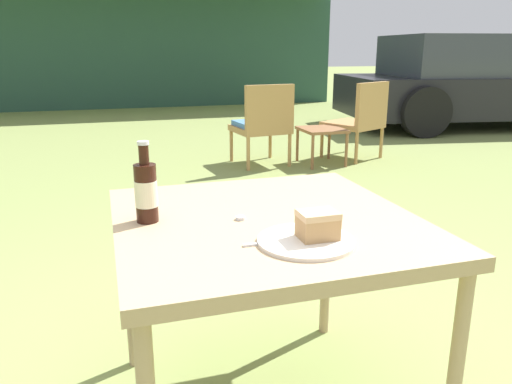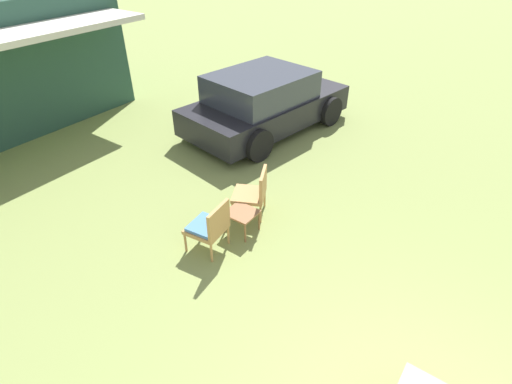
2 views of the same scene
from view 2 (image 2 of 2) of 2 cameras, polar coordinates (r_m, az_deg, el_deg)
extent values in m
cube|color=black|center=(9.51, 1.50, 11.75)|extent=(4.20, 2.46, 0.58)
cube|color=#383D47|center=(9.16, 0.68, 14.81)|extent=(2.42, 2.03, 0.60)
cylinder|color=black|center=(11.00, 2.32, 14.20)|extent=(0.71, 0.31, 0.69)
cylinder|color=black|center=(9.90, 10.59, 11.28)|extent=(0.71, 0.31, 0.69)
cylinder|color=black|center=(9.46, -8.01, 10.42)|extent=(0.71, 0.31, 0.69)
cylinder|color=black|center=(8.16, 0.40, 6.69)|extent=(0.71, 0.31, 0.69)
cylinder|color=#B2844C|center=(6.34, -7.54, -4.75)|extent=(0.04, 0.04, 0.34)
cylinder|color=#B2844C|center=(6.07, -10.04, -7.12)|extent=(0.04, 0.04, 0.34)
cylinder|color=#B2844C|center=(6.13, -3.96, -6.10)|extent=(0.04, 0.04, 0.34)
cylinder|color=#B2844C|center=(5.85, -6.38, -8.65)|extent=(0.04, 0.04, 0.34)
cube|color=#B2844C|center=(5.97, -7.12, -5.18)|extent=(0.57, 0.58, 0.06)
cube|color=#B2844C|center=(5.70, -5.34, -4.00)|extent=(0.52, 0.11, 0.44)
cube|color=#4C7FB7|center=(5.93, -7.15, -4.77)|extent=(0.51, 0.49, 0.05)
cylinder|color=#B2844C|center=(6.95, -2.56, -0.50)|extent=(0.04, 0.04, 0.34)
cylinder|color=#B2844C|center=(6.59, -3.36, -2.77)|extent=(0.04, 0.04, 0.34)
cylinder|color=#B2844C|center=(6.88, 1.24, -0.87)|extent=(0.04, 0.04, 0.34)
cylinder|color=#B2844C|center=(6.52, 0.65, -3.17)|extent=(0.04, 0.04, 0.34)
cube|color=#B2844C|center=(6.61, -1.03, -0.41)|extent=(0.69, 0.70, 0.06)
cube|color=#B2844C|center=(6.44, 1.02, 1.21)|extent=(0.49, 0.27, 0.44)
cube|color=brown|center=(6.23, -2.06, -2.97)|extent=(0.42, 0.46, 0.03)
cylinder|color=brown|center=(6.14, -1.54, -5.91)|extent=(0.03, 0.03, 0.35)
cylinder|color=brown|center=(6.37, 0.47, -4.14)|extent=(0.03, 0.03, 0.35)
cylinder|color=brown|center=(6.34, -4.53, -4.49)|extent=(0.03, 0.03, 0.35)
cylinder|color=brown|center=(6.56, -2.48, -2.84)|extent=(0.03, 0.03, 0.35)
camera|label=1|loc=(3.83, 48.95, -35.02)|focal=35.00mm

